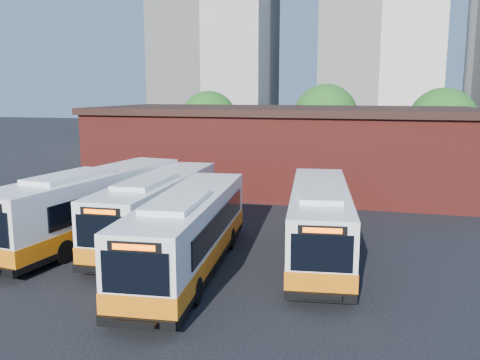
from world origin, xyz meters
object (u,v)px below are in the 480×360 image
(transit_worker, at_px, (157,280))
(bus_mideast, at_px, (188,235))
(bus_east, at_px, (319,223))
(bus_west, at_px, (92,208))
(bus_midwest, at_px, (158,210))

(transit_worker, bearing_deg, bus_mideast, 1.10)
(bus_east, distance_m, transit_worker, 8.57)
(bus_mideast, bearing_deg, bus_west, 148.81)
(transit_worker, bearing_deg, bus_east, -36.83)
(bus_east, relative_size, transit_worker, 7.60)
(bus_midwest, relative_size, bus_mideast, 0.99)
(bus_mideast, relative_size, transit_worker, 7.73)
(bus_mideast, xyz_separation_m, bus_east, (5.17, 3.48, -0.03))
(bus_midwest, relative_size, transit_worker, 7.61)
(transit_worker, bearing_deg, bus_midwest, 23.63)
(bus_west, xyz_separation_m, transit_worker, (6.59, -6.51, -0.84))
(bus_midwest, bearing_deg, bus_west, -169.15)
(bus_east, bearing_deg, bus_midwest, 169.83)
(bus_mideast, height_order, transit_worker, bus_mideast)
(bus_midwest, relative_size, bus_east, 1.00)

